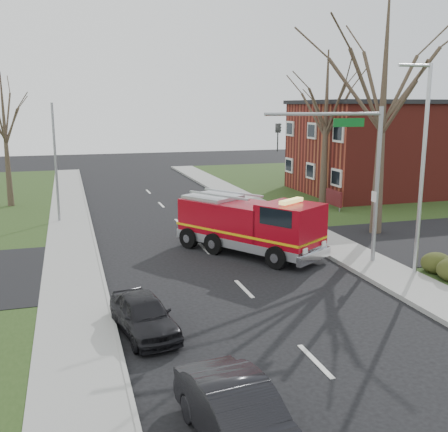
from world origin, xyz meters
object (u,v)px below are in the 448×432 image
object	(u,v)px
fire_engine	(250,227)
parked_car_maroon	(144,314)
parked_car_gray	(239,417)
traffic_signal_mast	(352,158)

from	to	relation	value
fire_engine	parked_car_maroon	size ratio (longest dim) A/B	2.02
fire_engine	parked_car_maroon	bearing A→B (deg)	-162.21
parked_car_maroon	parked_car_gray	world-z (taller)	parked_car_gray
traffic_signal_mast	fire_engine	size ratio (longest dim) A/B	0.94
parked_car_gray	traffic_signal_mast	bearing A→B (deg)	43.87
fire_engine	parked_car_maroon	world-z (taller)	fire_engine
fire_engine	parked_car_gray	size ratio (longest dim) A/B	1.76
parked_car_maroon	parked_car_gray	bearing A→B (deg)	-89.86
traffic_signal_mast	parked_car_gray	distance (m)	13.93
fire_engine	parked_car_maroon	xyz separation A→B (m)	(-6.06, -7.44, -0.68)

